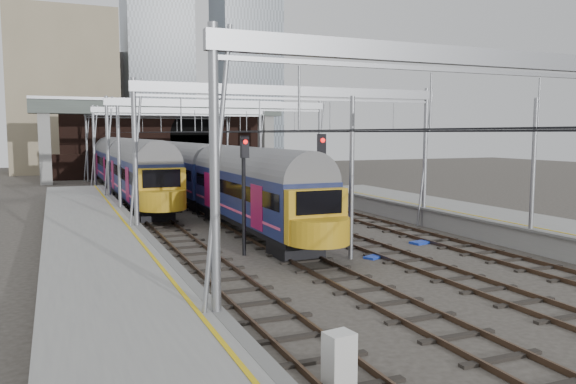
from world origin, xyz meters
name	(u,v)px	position (x,y,z in m)	size (l,w,h in m)	color
ground	(375,269)	(0.00, 0.00, 0.00)	(160.00, 160.00, 0.00)	#38332D
platform_left	(103,265)	(-10.18, 2.50, 0.55)	(4.32, 55.00, 1.12)	gray
tracks	(252,217)	(0.00, 15.00, 0.02)	(14.40, 80.00, 0.22)	#4C3828
overhead_line	(223,118)	(0.00, 21.49, 6.57)	(16.80, 80.00, 8.00)	gray
retaining_wall	(166,142)	(1.40, 51.93, 4.33)	(28.00, 2.75, 9.00)	black
overbridge	(163,117)	(0.00, 46.00, 7.27)	(28.00, 3.00, 9.25)	gray
city_skyline	(151,57)	(2.73, 70.48, 17.09)	(37.50, 27.50, 60.00)	tan
train_main	(169,166)	(-2.00, 32.58, 2.44)	(2.73, 63.05, 4.71)	black
train_second	(126,167)	(-6.00, 30.75, 2.58)	(2.96, 34.18, 5.03)	black
signal_near_left	(244,181)	(-4.04, 4.41, 3.32)	(0.40, 0.48, 5.33)	black
signal_near_centre	(320,181)	(-1.15, 2.71, 3.36)	(0.42, 0.49, 5.40)	black
relay_cabinet	(339,360)	(-6.27, -8.75, 0.60)	(0.60, 0.50, 1.21)	silver
equip_cover_a	(373,257)	(0.99, 1.74, 0.05)	(0.77, 0.55, 0.09)	#1836B6
equip_cover_b	(275,236)	(-1.10, 8.17, 0.05)	(0.84, 0.59, 0.10)	#1836B6
equip_cover_c	(420,243)	(4.81, 3.65, 0.05)	(0.91, 0.64, 0.11)	#1836B6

